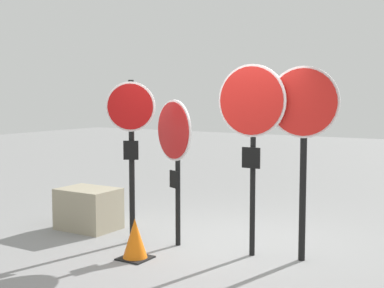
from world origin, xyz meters
TOP-DOWN VIEW (x-y plane):
  - ground_plane at (0.00, 0.00)m, footprint 40.00×40.00m
  - stop_sign_0 at (-1.16, -0.36)m, footprint 0.62×0.36m
  - stop_sign_1 at (-0.56, -0.17)m, footprint 0.77×0.38m
  - stop_sign_2 at (0.55, -0.05)m, footprint 0.93×0.14m
  - stop_sign_3 at (1.19, 0.09)m, footprint 0.88×0.20m
  - traffic_cone_0 at (-0.66, -0.94)m, footprint 0.38×0.38m
  - storage_crate at (-2.23, -0.10)m, footprint 0.90×0.66m

SIDE VIEW (x-z plane):
  - ground_plane at x=0.00m, z-range 0.00..0.00m
  - traffic_cone_0 at x=-0.66m, z-range 0.00..0.52m
  - storage_crate at x=-2.23m, z-range 0.00..0.64m
  - stop_sign_1 at x=-0.56m, z-range 0.43..2.47m
  - stop_sign_0 at x=-1.16m, z-range 0.45..2.77m
  - stop_sign_3 at x=1.19m, z-range 0.51..2.97m
  - stop_sign_2 at x=0.55m, z-range 0.57..3.06m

